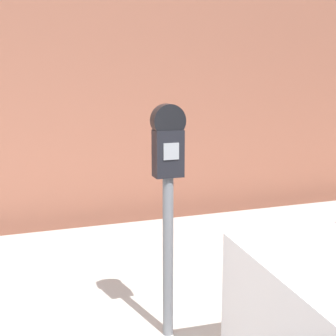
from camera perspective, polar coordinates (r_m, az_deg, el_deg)
The scene contains 2 objects.
sidewalk at distance 4.44m, azimuth -12.49°, elevation -13.88°, with size 24.00×2.80×0.14m.
parking_meter at distance 3.10m, azimuth 0.00°, elevation -1.82°, with size 0.22×0.13×1.62m.
Camera 1 is at (-0.41, -1.80, 1.94)m, focal length 50.00 mm.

